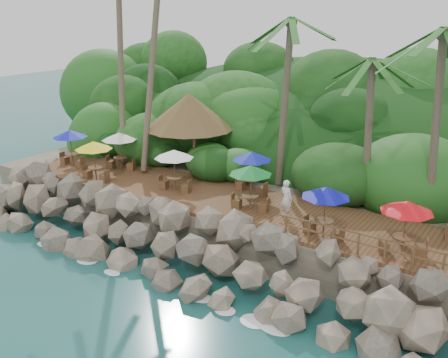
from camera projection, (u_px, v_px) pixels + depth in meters
The scene contains 11 objects.
ground at pixel (150, 285), 23.41m from camera, with size 140.00×140.00×0.00m, color #19514F.
land_base at pixel (304, 173), 35.68m from camera, with size 32.00×25.20×2.10m, color gray.
jungle_hill at pixel (344, 161), 41.92m from camera, with size 44.80×28.00×15.40m, color #143811.
seawall at pixel (177, 246), 24.61m from camera, with size 29.00×4.00×2.30m, color gray, non-canonical shape.
terrace at pixel (224, 200), 27.43m from camera, with size 26.00×5.00×0.20m, color brown.
jungle_foliage at pixel (297, 191), 35.22m from camera, with size 44.00×16.00×12.00m, color #143811, non-canonical shape.
foam_line at pixel (155, 282), 23.63m from camera, with size 25.20×0.80×0.06m.
palapa at pixel (189, 111), 32.08m from camera, with size 5.64×5.64×4.60m.
dining_clusters at pixel (221, 165), 26.59m from camera, with size 25.28×5.35×2.33m.
railing at pixel (359, 241), 21.05m from camera, with size 7.20×0.10×1.00m.
waiter at pixel (286, 199), 24.75m from camera, with size 0.69×0.45×1.88m, color white.
Camera 1 is at (14.24, -15.31, 12.04)m, focal length 41.51 mm.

